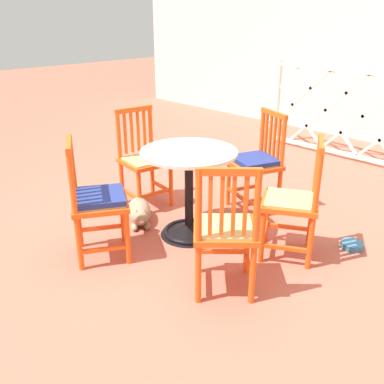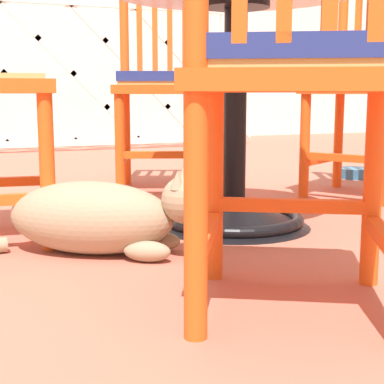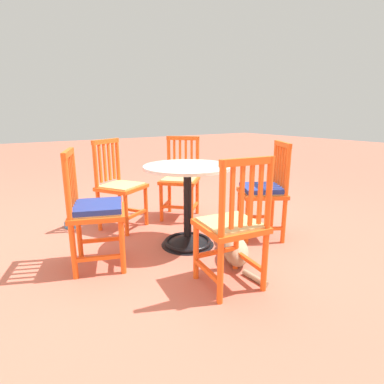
# 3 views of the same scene
# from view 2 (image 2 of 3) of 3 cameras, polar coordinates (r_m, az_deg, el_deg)

# --- Properties ---
(ground_plane) EXTENTS (24.00, 24.00, 0.00)m
(ground_plane) POSITION_cam_2_polar(r_m,az_deg,el_deg) (1.78, 8.56, -4.05)
(ground_plane) COLOR #BC604C
(lattice_fence_panel) EXTENTS (3.00, 0.06, 1.14)m
(lattice_fence_panel) POSITION_cam_2_polar(r_m,az_deg,el_deg) (4.53, -11.34, 11.11)
(lattice_fence_panel) COLOR silver
(lattice_fence_panel) RESTS_ON ground_plane
(cafe_table) EXTENTS (0.76, 0.76, 0.73)m
(cafe_table) POSITION_cam_2_polar(r_m,az_deg,el_deg) (1.84, 4.13, 5.39)
(cafe_table) COLOR black
(cafe_table) RESTS_ON ground_plane
(orange_chair_near_fence) EXTENTS (0.55, 0.55, 0.91)m
(orange_chair_near_fence) POSITION_cam_2_polar(r_m,az_deg,el_deg) (1.10, 10.34, 11.17)
(orange_chair_near_fence) COLOR #EA5619
(orange_chair_near_fence) RESTS_ON ground_plane
(orange_chair_tucked_in) EXTENTS (0.55, 0.55, 0.91)m
(orange_chair_tucked_in) POSITION_cam_2_polar(r_m,az_deg,el_deg) (2.53, 16.44, 9.48)
(orange_chair_tucked_in) COLOR #EA5619
(orange_chair_tucked_in) RESTS_ON ground_plane
(orange_chair_facing_out) EXTENTS (0.52, 0.52, 0.91)m
(orange_chair_facing_out) POSITION_cam_2_polar(r_m,az_deg,el_deg) (2.59, -2.89, 10.12)
(orange_chair_facing_out) COLOR #EA5619
(orange_chair_facing_out) RESTS_ON ground_plane
(tabby_cat) EXTENTS (0.70, 0.41, 0.23)m
(tabby_cat) POSITION_cam_2_polar(r_m,az_deg,el_deg) (1.54, -8.42, -2.51)
(tabby_cat) COLOR #9E896B
(tabby_cat) RESTS_ON ground_plane
(pet_water_bowl) EXTENTS (0.17, 0.17, 0.05)m
(pet_water_bowl) POSITION_cam_2_polar(r_m,az_deg,el_deg) (3.07, 15.39, 1.77)
(pet_water_bowl) COLOR teal
(pet_water_bowl) RESTS_ON ground_plane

